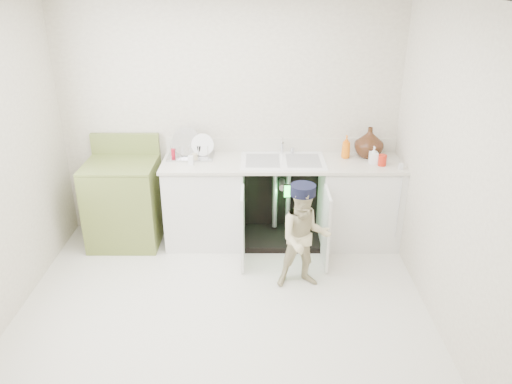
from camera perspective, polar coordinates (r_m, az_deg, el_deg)
ground at (r=4.42m, az=-3.73°, el=-13.04°), size 3.50×3.50×0.00m
room_shell at (r=3.81m, az=-4.23°, el=2.17°), size 6.00×5.50×1.26m
counter_run at (r=5.22m, az=3.23°, el=-0.83°), size 2.44×1.02×1.21m
avocado_stove at (r=5.38m, az=-14.83°, el=-1.05°), size 0.71×0.65×1.11m
repair_worker at (r=4.46m, az=5.54°, el=-5.09°), size 0.51×0.72×0.99m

